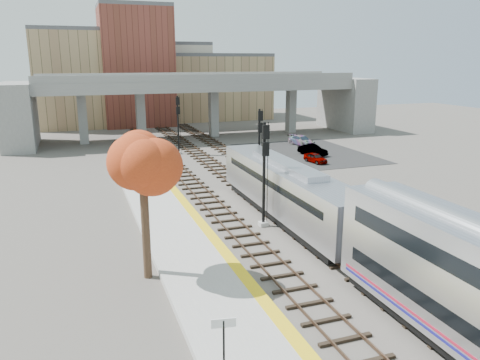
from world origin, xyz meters
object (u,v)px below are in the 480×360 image
object	(u,v)px
locomotive	(286,189)
car_c	(302,140)
signal_mast_near	(264,175)
car_a	(315,158)
signal_mast_mid	(259,147)
tree	(142,163)
car_b	(313,150)
signal_mast_far	(178,125)

from	to	relation	value
locomotive	car_c	xyz separation A→B (m)	(15.11, 27.18, -1.59)
signal_mast_near	car_a	xyz separation A→B (m)	(13.54, 17.39, -3.13)
signal_mast_mid	tree	bearing A→B (deg)	-128.54
locomotive	car_a	world-z (taller)	locomotive
locomotive	signal_mast_mid	world-z (taller)	signal_mast_mid
car_b	car_c	xyz separation A→B (m)	(1.93, 6.74, 0.00)
signal_mast_mid	car_c	distance (m)	21.62
signal_mast_near	signal_mast_far	xyz separation A→B (m)	(-0.00, 27.75, -0.13)
locomotive	signal_mast_mid	xyz separation A→B (m)	(2.00, 10.22, 1.23)
signal_mast_near	signal_mast_mid	xyz separation A→B (m)	(4.10, 11.10, -0.21)
locomotive	signal_mast_near	bearing A→B (deg)	-157.26
car_b	signal_mast_far	bearing A→B (deg)	135.97
car_a	car_b	xyz separation A→B (m)	(1.75, 3.93, 0.09)
locomotive	car_a	distance (m)	20.16
locomotive	car_c	size ratio (longest dim) A/B	4.28
signal_mast_near	car_b	world-z (taller)	signal_mast_near
signal_mast_far	tree	bearing A→B (deg)	-105.17
signal_mast_far	car_b	bearing A→B (deg)	-22.81
car_c	signal_mast_near	bearing A→B (deg)	-135.10
locomotive	tree	bearing A→B (deg)	-150.83
locomotive	car_b	world-z (taller)	locomotive
locomotive	car_c	distance (m)	31.14
signal_mast_far	car_b	world-z (taller)	signal_mast_far
locomotive	car_b	distance (m)	24.38
tree	car_a	world-z (taller)	tree
signal_mast_mid	car_b	world-z (taller)	signal_mast_mid
signal_mast_far	car_b	distance (m)	16.83
tree	car_b	bearing A→B (deg)	47.67
locomotive	car_b	size ratio (longest dim) A/B	4.89
signal_mast_far	car_c	xyz separation A→B (m)	(17.21, 0.31, -2.90)
car_b	signal_mast_mid	bearing A→B (deg)	-158.79
signal_mast_far	car_a	size ratio (longest dim) A/B	2.23
signal_mast_near	signal_mast_far	world-z (taller)	signal_mast_near
signal_mast_far	car_c	bearing A→B (deg)	1.03
tree	car_b	xyz separation A→B (m)	(24.24, 26.62, -5.66)
locomotive	tree	xyz separation A→B (m)	(-11.06, -6.17, 4.06)
signal_mast_mid	car_a	bearing A→B (deg)	33.68
car_c	signal_mast_far	bearing A→B (deg)	167.46
locomotive	car_c	bearing A→B (deg)	60.92
tree	car_c	xyz separation A→B (m)	(26.17, 33.35, -5.65)
car_a	signal_mast_mid	bearing A→B (deg)	-155.84
signal_mast_mid	signal_mast_far	world-z (taller)	signal_mast_far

